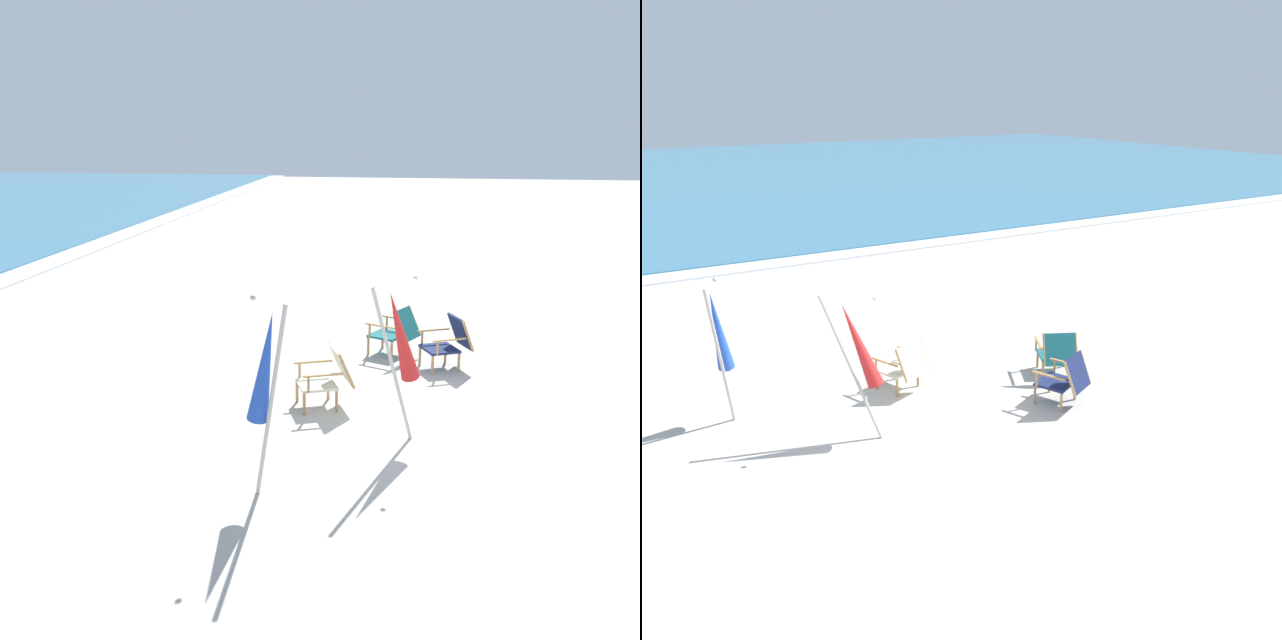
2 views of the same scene
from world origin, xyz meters
TOP-DOWN VIEW (x-y plane):
  - ground_plane at (0.00, 0.00)m, footprint 80.00×80.00m
  - sea at (0.00, 30.51)m, footprint 80.00×40.00m
  - surf_band at (0.00, 10.21)m, footprint 80.00×1.10m
  - beach_chair_back_left at (0.64, 1.54)m, footprint 0.79×0.87m
  - beach_chair_far_center at (2.97, 0.75)m, footprint 0.83×0.91m
  - beach_chair_back_right at (2.47, -0.08)m, footprint 0.81×0.87m
  - umbrella_furled_blue at (-1.91, 1.82)m, footprint 0.40×0.51m
  - umbrella_furled_red at (-0.44, 0.57)m, footprint 0.71×0.61m

SIDE VIEW (x-z plane):
  - ground_plane at x=0.00m, z-range 0.00..0.00m
  - surf_band at x=0.00m, z-range 0.00..0.06m
  - sea at x=0.00m, z-range 0.00..0.10m
  - beach_chair_far_center at x=2.97m, z-range 0.03..0.82m
  - beach_chair_back_left at x=0.64m, z-range 0.03..0.83m
  - beach_chair_back_right at x=2.47m, z-range 0.02..0.83m
  - umbrella_furled_red at x=-0.44m, z-range 0.31..2.32m
  - umbrella_furled_blue at x=-1.91m, z-range 0.32..2.42m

